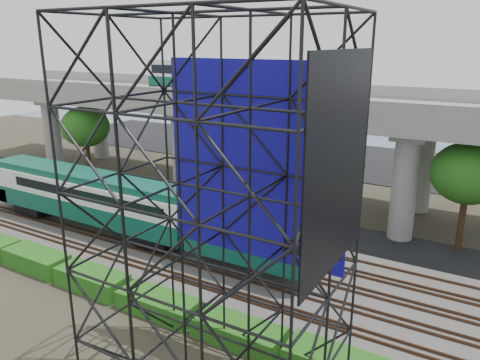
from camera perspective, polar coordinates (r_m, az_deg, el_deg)
The scene contains 13 objects.
ground at distance 30.08m, azimuth -6.03°, elevation -11.44°, with size 140.00×140.00×0.00m, color #474233.
ballast_bed at distance 31.48m, azimuth -3.85°, elevation -9.84°, with size 90.00×12.00×0.20m, color slate.
service_road at distance 38.20m, azimuth 3.34°, elevation -5.02°, with size 90.00×5.00×0.08m, color black.
parking_lot at distance 59.17m, azimuth 13.80°, elevation 2.36°, with size 90.00×18.00×0.08m, color black.
harbor_water at distance 80.09m, azimuth 18.46°, elevation 5.61°, with size 140.00×40.00×0.03m, color #4A5E79.
rail_tracks at distance 31.40m, azimuth -3.86°, elevation -9.55°, with size 90.00×9.52×0.16m.
commuter_train at distance 35.73m, azimuth -15.62°, elevation -2.33°, with size 29.30×3.06×4.30m.
overpass at distance 41.21m, azimuth 6.19°, elevation 8.29°, with size 80.00×12.00×12.40m.
scaffold_tower at distance 17.23m, azimuth -3.19°, elevation -6.01°, with size 9.36×6.36×15.00m.
hedge_strip at distance 26.35m, azimuth -9.95°, elevation -14.58°, with size 34.60×1.80×1.20m.
trees at distance 43.56m, azimuth 1.40°, elevation 5.30°, with size 40.94×16.94×7.69m.
suv at distance 48.27m, azimuth -15.96°, elevation 0.00°, with size 2.55×5.52×1.53m, color black.
parked_cars at distance 58.78m, azimuth 13.35°, elevation 2.97°, with size 34.62×9.68×1.31m.
Camera 1 is at (16.03, -21.20, 14.09)m, focal length 35.00 mm.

